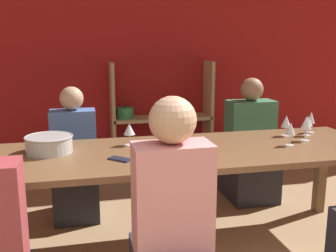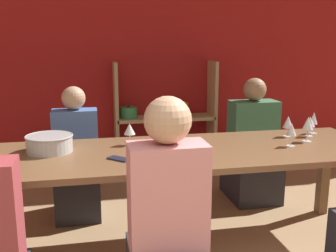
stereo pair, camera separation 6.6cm
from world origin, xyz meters
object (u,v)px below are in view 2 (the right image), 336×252
wine_glass_red_a (292,130)px  wine_glass_empty_d (288,122)px  wine_glass_empty_c (310,122)px  person_far_a (252,156)px  mixing_bowl (49,143)px  person_far_b (77,169)px  cell_phone (119,159)px  wine_glass_red_b (308,124)px  shelf_unit (164,136)px  dining_table (171,161)px  wine_glass_white_a (314,119)px  wine_glass_empty_a (130,129)px  person_near_a (168,250)px

wine_glass_red_a → wine_glass_empty_d: 0.30m
wine_glass_empty_c → person_far_a: 0.80m
mixing_bowl → person_far_b: person_far_b is taller
cell_phone → person_far_b: person_far_b is taller
wine_glass_red_b → wine_glass_red_a: bearing=-151.8°
cell_phone → wine_glass_red_b: bearing=7.5°
shelf_unit → wine_glass_red_a: size_ratio=7.60×
dining_table → wine_glass_empty_d: size_ratio=18.48×
wine_glass_empty_d → cell_phone: bearing=-165.0°
wine_glass_empty_d → wine_glass_white_a: bearing=13.0°
wine_glass_empty_a → wine_glass_red_a: wine_glass_red_a is taller
wine_glass_white_a → wine_glass_red_b: wine_glass_red_b is taller
person_far_a → wine_glass_white_a: bearing=116.5°
wine_glass_red_a → cell_phone: (-1.23, -0.09, -0.11)m
cell_phone → wine_glass_red_a: bearing=4.1°
wine_glass_red_a → wine_glass_white_a: bearing=41.5°
wine_glass_empty_a → wine_glass_white_a: wine_glass_white_a is taller
shelf_unit → wine_glass_empty_a: bearing=-110.2°
wine_glass_white_a → person_far_a: size_ratio=0.15×
wine_glass_red_b → person_near_a: (-1.23, -0.84, -0.42)m
wine_glass_empty_a → wine_glass_white_a: 1.50m
person_near_a → person_far_a: person_near_a is taller
dining_table → wine_glass_red_b: size_ratio=16.21×
wine_glass_empty_a → wine_glass_empty_c: bearing=-0.6°
mixing_bowl → person_far_a: (1.77, 0.69, -0.40)m
person_near_a → wine_glass_red_b: bearing=34.2°
wine_glass_red_a → wine_glass_empty_c: size_ratio=1.06×
wine_glass_empty_a → person_near_a: 1.08m
dining_table → person_far_b: person_far_b is taller
mixing_bowl → wine_glass_red_a: size_ratio=1.90×
wine_glass_empty_a → cell_phone: bearing=-106.8°
wine_glass_empty_c → wine_glass_red_b: wine_glass_red_b is taller
dining_table → wine_glass_empty_d: 1.02m
wine_glass_white_a → wine_glass_red_b: bearing=-129.4°
wine_glass_empty_a → cell_phone: 0.38m
wine_glass_empty_a → mixing_bowl: bearing=-172.9°
cell_phone → person_near_a: (0.18, -0.65, -0.29)m
dining_table → person_far_b: size_ratio=2.70×
wine_glass_white_a → dining_table: bearing=-167.5°
wine_glass_empty_d → person_far_a: size_ratio=0.14×
wine_glass_red_b → wine_glass_empty_c: bearing=54.1°
wine_glass_white_a → wine_glass_empty_a: bearing=-177.2°
wine_glass_red_a → wine_glass_red_b: 0.21m
wine_glass_red_a → person_far_a: 1.00m
wine_glass_white_a → mixing_bowl: bearing=-176.1°
shelf_unit → person_far_a: shelf_unit is taller
wine_glass_empty_d → person_far_b: 1.79m
dining_table → person_near_a: size_ratio=2.45×
mixing_bowl → person_far_b: size_ratio=0.28×
wine_glass_white_a → cell_phone: 1.66m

